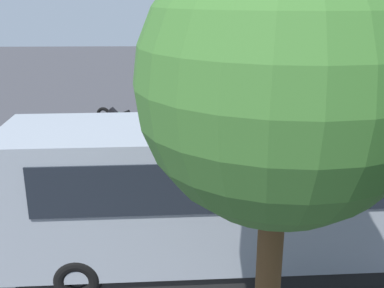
{
  "coord_description": "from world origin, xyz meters",
  "views": [
    {
      "loc": [
        0.05,
        14.16,
        5.83
      ],
      "look_at": [
        -0.38,
        -0.21,
        1.1
      ],
      "focal_mm": 42.89,
      "sensor_mm": 36.0,
      "label": 1
    }
  ],
  "objects_px": {
    "tree_left": "(281,63)",
    "spectator_centre": "(234,171)",
    "parked_motorcycle_silver": "(359,199)",
    "spectator_far_right": "(153,169)",
    "tour_bus": "(253,196)",
    "spectator_right": "(195,173)",
    "spectator_far_left": "(315,170)",
    "traffic_cone": "(175,145)",
    "spectator_left": "(273,169)",
    "stunt_motorcycle": "(122,123)",
    "parked_motorcycle_dark": "(181,200)"
  },
  "relations": [
    {
      "from": "tree_left",
      "to": "spectator_centre",
      "type": "bearing_deg",
      "value": -93.52
    },
    {
      "from": "parked_motorcycle_silver",
      "to": "spectator_far_right",
      "type": "bearing_deg",
      "value": -9.05
    },
    {
      "from": "tour_bus",
      "to": "spectator_right",
      "type": "bearing_deg",
      "value": -68.93
    },
    {
      "from": "spectator_far_left",
      "to": "traffic_cone",
      "type": "distance_m",
      "value": 6.16
    },
    {
      "from": "spectator_right",
      "to": "spectator_far_right",
      "type": "xyz_separation_m",
      "value": [
        1.19,
        -0.16,
        0.06
      ]
    },
    {
      "from": "spectator_far_left",
      "to": "traffic_cone",
      "type": "relative_size",
      "value": 2.77
    },
    {
      "from": "spectator_left",
      "to": "stunt_motorcycle",
      "type": "relative_size",
      "value": 0.88
    },
    {
      "from": "spectator_left",
      "to": "spectator_centre",
      "type": "bearing_deg",
      "value": 16.54
    },
    {
      "from": "spectator_left",
      "to": "tree_left",
      "type": "relative_size",
      "value": 0.24
    },
    {
      "from": "tour_bus",
      "to": "parked_motorcycle_dark",
      "type": "distance_m",
      "value": 3.01
    },
    {
      "from": "parked_motorcycle_silver",
      "to": "tree_left",
      "type": "bearing_deg",
      "value": 59.09
    },
    {
      "from": "spectator_centre",
      "to": "spectator_right",
      "type": "distance_m",
      "value": 1.09
    },
    {
      "from": "spectator_far_right",
      "to": "traffic_cone",
      "type": "xyz_separation_m",
      "value": [
        -0.59,
        -4.46,
        -0.77
      ]
    },
    {
      "from": "spectator_far_right",
      "to": "stunt_motorcycle",
      "type": "xyz_separation_m",
      "value": [
        1.51,
        -5.23,
        -0.07
      ]
    },
    {
      "from": "spectator_far_right",
      "to": "parked_motorcycle_dark",
      "type": "distance_m",
      "value": 1.27
    },
    {
      "from": "spectator_centre",
      "to": "stunt_motorcycle",
      "type": "xyz_separation_m",
      "value": [
        3.78,
        -5.49,
        -0.08
      ]
    },
    {
      "from": "spectator_far_right",
      "to": "spectator_right",
      "type": "bearing_deg",
      "value": 172.28
    },
    {
      "from": "spectator_far_left",
      "to": "parked_motorcycle_silver",
      "type": "xyz_separation_m",
      "value": [
        -1.03,
        0.75,
        -0.56
      ]
    },
    {
      "from": "tour_bus",
      "to": "tree_left",
      "type": "bearing_deg",
      "value": 83.32
    },
    {
      "from": "tour_bus",
      "to": "spectator_far_left",
      "type": "relative_size",
      "value": 6.06
    },
    {
      "from": "spectator_right",
      "to": "traffic_cone",
      "type": "bearing_deg",
      "value": -82.71
    },
    {
      "from": "parked_motorcycle_silver",
      "to": "traffic_cone",
      "type": "relative_size",
      "value": 3.26
    },
    {
      "from": "stunt_motorcycle",
      "to": "tree_left",
      "type": "xyz_separation_m",
      "value": [
        -3.35,
        12.48,
        4.12
      ]
    },
    {
      "from": "tour_bus",
      "to": "parked_motorcycle_silver",
      "type": "height_order",
      "value": "tour_bus"
    },
    {
      "from": "spectator_right",
      "to": "parked_motorcycle_dark",
      "type": "distance_m",
      "value": 0.94
    },
    {
      "from": "spectator_left",
      "to": "stunt_motorcycle",
      "type": "distance_m",
      "value": 7.14
    },
    {
      "from": "tour_bus",
      "to": "parked_motorcycle_silver",
      "type": "relative_size",
      "value": 5.15
    },
    {
      "from": "parked_motorcycle_silver",
      "to": "traffic_cone",
      "type": "xyz_separation_m",
      "value": [
        5.05,
        -5.36,
        -0.18
      ]
    },
    {
      "from": "spectator_centre",
      "to": "parked_motorcycle_dark",
      "type": "height_order",
      "value": "spectator_centre"
    },
    {
      "from": "spectator_right",
      "to": "spectator_centre",
      "type": "bearing_deg",
      "value": 174.92
    },
    {
      "from": "parked_motorcycle_dark",
      "to": "stunt_motorcycle",
      "type": "distance_m",
      "value": 6.48
    },
    {
      "from": "spectator_centre",
      "to": "traffic_cone",
      "type": "xyz_separation_m",
      "value": [
        1.68,
        -4.72,
        -0.78
      ]
    },
    {
      "from": "spectator_left",
      "to": "stunt_motorcycle",
      "type": "bearing_deg",
      "value": -46.1
    },
    {
      "from": "spectator_far_right",
      "to": "tour_bus",
      "type": "bearing_deg",
      "value": 126.72
    },
    {
      "from": "parked_motorcycle_silver",
      "to": "spectator_centre",
      "type": "bearing_deg",
      "value": -10.77
    },
    {
      "from": "tour_bus",
      "to": "tree_left",
      "type": "relative_size",
      "value": 1.51
    },
    {
      "from": "spectator_far_left",
      "to": "spectator_left",
      "type": "distance_m",
      "value": 1.19
    },
    {
      "from": "spectator_centre",
      "to": "spectator_far_right",
      "type": "distance_m",
      "value": 2.29
    },
    {
      "from": "spectator_far_left",
      "to": "spectator_centre",
      "type": "distance_m",
      "value": 2.34
    },
    {
      "from": "tour_bus",
      "to": "spectator_far_left",
      "type": "distance_m",
      "value": 3.8
    },
    {
      "from": "spectator_centre",
      "to": "spectator_far_right",
      "type": "relative_size",
      "value": 1.01
    },
    {
      "from": "spectator_far_right",
      "to": "tree_left",
      "type": "bearing_deg",
      "value": 104.25
    },
    {
      "from": "spectator_centre",
      "to": "tree_left",
      "type": "xyz_separation_m",
      "value": [
        0.43,
        6.99,
        4.04
      ]
    },
    {
      "from": "stunt_motorcycle",
      "to": "traffic_cone",
      "type": "distance_m",
      "value": 2.35
    },
    {
      "from": "spectator_far_left",
      "to": "parked_motorcycle_silver",
      "type": "height_order",
      "value": "spectator_far_left"
    },
    {
      "from": "spectator_centre",
      "to": "spectator_left",
      "type": "bearing_deg",
      "value": -163.46
    },
    {
      "from": "spectator_centre",
      "to": "spectator_right",
      "type": "bearing_deg",
      "value": -5.08
    },
    {
      "from": "tour_bus",
      "to": "spectator_far_right",
      "type": "relative_size",
      "value": 5.86
    },
    {
      "from": "spectator_far_left",
      "to": "spectator_centre",
      "type": "relative_size",
      "value": 0.96
    },
    {
      "from": "spectator_far_left",
      "to": "spectator_centre",
      "type": "xyz_separation_m",
      "value": [
        2.34,
        0.11,
        0.04
      ]
    }
  ]
}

